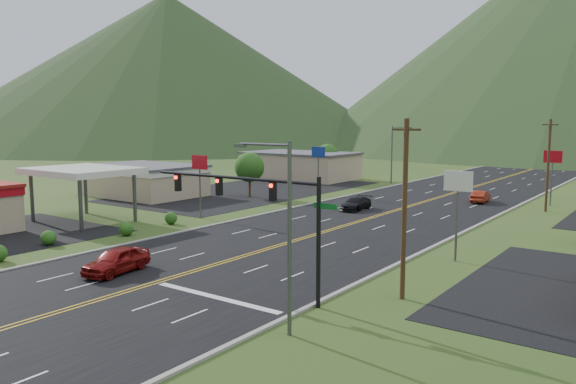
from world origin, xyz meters
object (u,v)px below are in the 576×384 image
Objects in this scene: car_dark_mid at (356,204)px; car_red_far at (480,197)px; traffic_signal at (259,202)px; car_red_near at (116,261)px; streetlight_east at (284,224)px; gas_canopy at (82,172)px; streetlight_west at (394,151)px.

car_dark_mid is 16.71m from car_red_far.
traffic_signal reaches higher than car_red_near.
streetlight_east is 2.07× the size of car_red_far.
gas_canopy is at bearing 47.14° from car_red_far.
traffic_signal is at bearing -15.70° from gas_canopy.
car_dark_mid is at bearing 113.82° from streetlight_east.
streetlight_east is 37.17m from car_dark_mid.
car_red_near is 31.80m from car_dark_mid.
streetlight_west reaches higher than gas_canopy.
streetlight_east reaches higher than car_red_near.
gas_canopy is at bearing 142.11° from car_red_near.
car_dark_mid is at bearing 50.81° from car_red_far.
streetlight_east reaches higher than gas_canopy.
car_dark_mid is (-14.90, 33.75, -4.48)m from streetlight_east.
car_red_near reaches higher than car_red_far.
car_red_near is at bearing -82.22° from streetlight_west.
car_red_far is at bearing 96.59° from streetlight_east.
streetlight_east reaches higher than car_dark_mid.
car_red_near is at bearing 172.52° from streetlight_east.
streetlight_west is 21.81m from car_red_far.
car_red_near is 1.12× the size of car_red_far.
streetlight_west is at bearing 104.94° from car_dark_mid.
traffic_signal is 3.01× the size of car_red_far.
car_dark_mid is at bearing -73.13° from streetlight_west.
traffic_signal is 2.68× the size of car_red_near.
traffic_signal is 1.46× the size of streetlight_west.
car_dark_mid is 1.12× the size of car_red_far.
streetlight_west is (-18.16, 56.00, -0.15)m from traffic_signal.
streetlight_west is 1.85× the size of car_dark_mid.
streetlight_east is at bearing -68.12° from car_dark_mid.
car_red_far is (-5.50, 47.57, -4.47)m from streetlight_east.
gas_canopy reaches higher than car_red_near.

